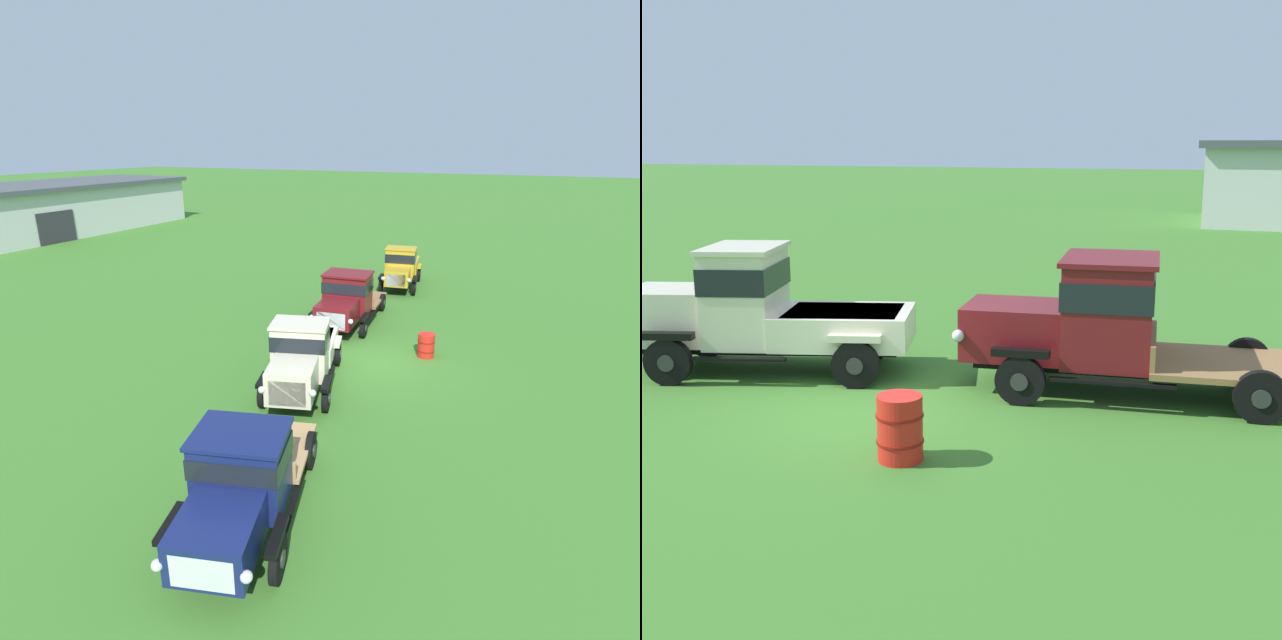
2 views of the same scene
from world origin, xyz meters
TOP-DOWN VIEW (x-y plane):
  - ground_plane at (0.00, 0.00)m, footprint 240.00×240.00m
  - vintage_truck_second_in_line at (-2.84, 1.41)m, footprint 5.33×3.16m
  - vintage_truck_midrow_center at (3.00, 2.32)m, footprint 5.76×2.73m
  - oil_drum_beside_row at (1.22, -1.52)m, footprint 0.62×0.62m

SIDE VIEW (x-z plane):
  - ground_plane at x=0.00m, z-range 0.00..0.00m
  - oil_drum_beside_row at x=1.22m, z-range 0.00..0.87m
  - vintage_truck_second_in_line at x=-2.84m, z-range -0.02..2.25m
  - vintage_truck_midrow_center at x=3.00m, z-range 0.05..2.30m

